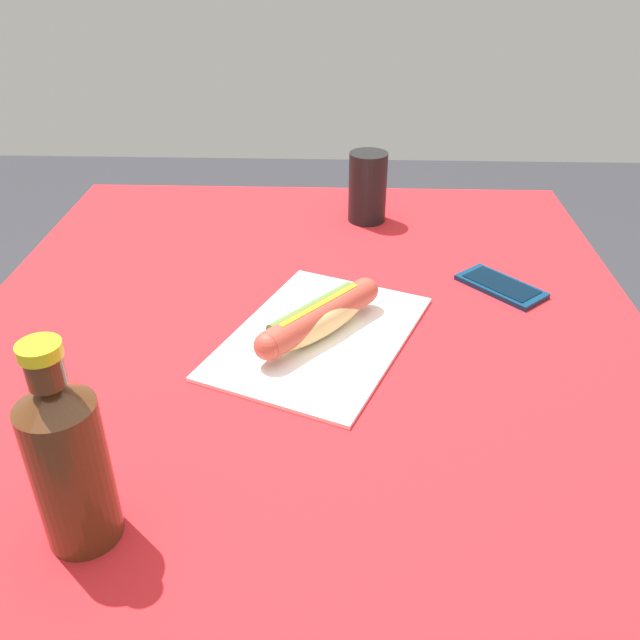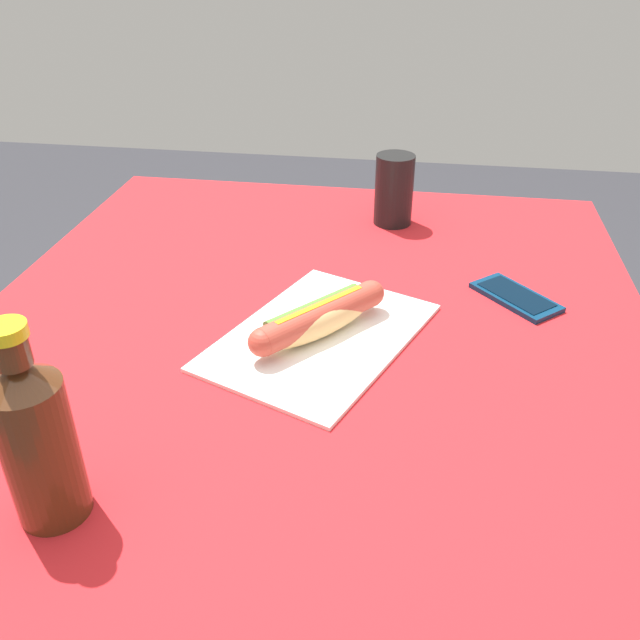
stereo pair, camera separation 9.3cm
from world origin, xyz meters
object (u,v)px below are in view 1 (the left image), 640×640
at_px(soda_bottle, 68,460).
at_px(drinking_cup, 368,187).
at_px(hot_dog, 319,317).
at_px(cell_phone, 501,286).

bearing_deg(soda_bottle, drinking_cup, -20.30).
height_order(hot_dog, cell_phone, hot_dog).
relative_size(hot_dog, drinking_cup, 1.44).
height_order(hot_dog, drinking_cup, drinking_cup).
distance_m(hot_dog, drinking_cup, 0.43).
bearing_deg(cell_phone, soda_bottle, 135.75).
xyz_separation_m(hot_dog, cell_phone, (0.15, -0.28, -0.03)).
xyz_separation_m(cell_phone, drinking_cup, (0.27, 0.21, 0.06)).
xyz_separation_m(soda_bottle, drinking_cup, (0.78, -0.29, -0.03)).
relative_size(soda_bottle, drinking_cup, 1.66).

